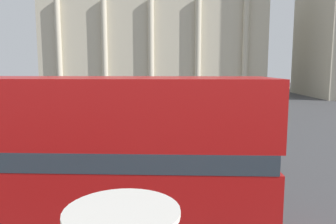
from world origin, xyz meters
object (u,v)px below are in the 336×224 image
(pedestrian_olive, at_px, (183,103))
(pedestrian_grey, at_px, (257,121))
(traffic_light_mid, at_px, (257,106))
(traffic_light_near, at_px, (281,113))
(double_decker_bus, at_px, (54,152))
(pedestrian_red, at_px, (241,116))
(car_silver, at_px, (96,112))
(pedestrian_black, at_px, (272,121))
(plaza_building_left, at_px, (155,42))
(car_black, at_px, (170,129))

(pedestrian_olive, relative_size, pedestrian_grey, 1.00)
(traffic_light_mid, distance_m, pedestrian_grey, 3.66)
(traffic_light_near, xyz_separation_m, pedestrian_olive, (-4.00, 19.60, -1.66))
(double_decker_bus, xyz_separation_m, pedestrian_red, (7.53, 15.37, -1.31))
(traffic_light_near, height_order, car_silver, traffic_light_near)
(pedestrian_red, distance_m, pedestrian_grey, 1.42)
(pedestrian_red, bearing_deg, pedestrian_olive, 42.72)
(pedestrian_black, distance_m, pedestrian_grey, 1.01)
(plaza_building_left, relative_size, traffic_light_mid, 10.12)
(pedestrian_black, height_order, pedestrian_olive, pedestrian_black)
(plaza_building_left, relative_size, car_silver, 8.51)
(plaza_building_left, distance_m, traffic_light_near, 44.28)
(pedestrian_black, height_order, pedestrian_red, pedestrian_red)
(double_decker_bus, height_order, plaza_building_left, plaza_building_left)
(pedestrian_black, height_order, pedestrian_grey, pedestrian_black)
(pedestrian_black, bearing_deg, pedestrian_grey, 54.48)
(traffic_light_near, distance_m, pedestrian_olive, 20.07)
(plaza_building_left, height_order, pedestrian_grey, plaza_building_left)
(pedestrian_black, relative_size, pedestrian_red, 0.95)
(double_decker_bus, distance_m, pedestrian_grey, 16.63)
(car_black, bearing_deg, car_silver, -135.32)
(pedestrian_black, distance_m, pedestrian_red, 2.39)
(car_silver, bearing_deg, pedestrian_grey, 61.70)
(plaza_building_left, relative_size, pedestrian_black, 20.60)
(car_silver, bearing_deg, pedestrian_red, 64.66)
(traffic_light_mid, bearing_deg, traffic_light_near, -91.53)
(plaza_building_left, bearing_deg, traffic_light_near, -78.43)
(car_black, xyz_separation_m, pedestrian_olive, (0.94, 13.32, 0.21))
(traffic_light_near, bearing_deg, pedestrian_grey, 83.38)
(car_black, distance_m, pedestrian_red, 5.96)
(car_black, relative_size, pedestrian_grey, 2.61)
(traffic_light_mid, bearing_deg, pedestrian_grey, 75.69)
(car_silver, xyz_separation_m, pedestrian_grey, (12.55, -5.58, 0.22))
(car_black, distance_m, car_silver, 10.15)
(car_black, bearing_deg, pedestrian_black, 106.47)
(pedestrian_olive, relative_size, pedestrian_red, 0.88)
(plaza_building_left, xyz_separation_m, car_black, (3.86, -36.67, -8.14))
(plaza_building_left, height_order, pedestrian_olive, plaza_building_left)
(traffic_light_near, height_order, car_black, traffic_light_near)
(double_decker_bus, bearing_deg, traffic_light_mid, 57.48)
(pedestrian_olive, height_order, pedestrian_red, pedestrian_red)
(traffic_light_near, relative_size, traffic_light_mid, 1.12)
(plaza_building_left, bearing_deg, pedestrian_grey, -74.23)
(double_decker_bus, distance_m, traffic_light_near, 9.50)
(pedestrian_olive, bearing_deg, pedestrian_black, -57.39)
(pedestrian_olive, xyz_separation_m, pedestrian_grey, (4.97, -11.22, 0.00))
(traffic_light_mid, distance_m, car_silver, 14.77)
(traffic_light_mid, relative_size, car_black, 0.84)
(car_black, bearing_deg, plaza_building_left, -170.18)
(car_black, height_order, pedestrian_grey, pedestrian_grey)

